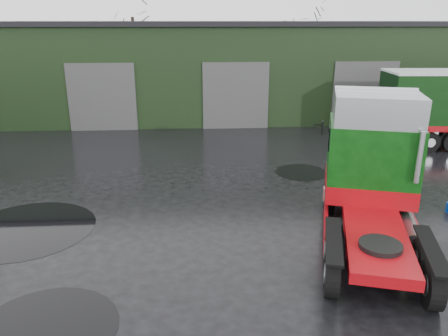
# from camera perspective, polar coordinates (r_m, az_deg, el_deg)

# --- Properties ---
(ground) EXTENTS (100.00, 100.00, 0.00)m
(ground) POSITION_cam_1_polar(r_m,az_deg,el_deg) (13.96, -1.47, -8.33)
(ground) COLOR black
(warehouse) EXTENTS (32.40, 12.40, 6.30)m
(warehouse) POSITION_cam_1_polar(r_m,az_deg,el_deg) (32.68, 0.56, 13.12)
(warehouse) COLOR black
(warehouse) RESTS_ON ground
(hero_tractor) EXTENTS (4.80, 7.55, 4.35)m
(hero_tractor) POSITION_cam_1_polar(r_m,az_deg,el_deg) (12.73, 19.44, -1.55)
(hero_tractor) COLOR #093A0B
(hero_tractor) RESTS_ON ground
(tree_back_a) EXTENTS (4.40, 4.40, 9.50)m
(tree_back_a) POSITION_cam_1_polar(r_m,az_deg,el_deg) (42.82, -11.70, 16.22)
(tree_back_a) COLOR black
(tree_back_a) RESTS_ON ground
(tree_back_b) EXTENTS (4.40, 4.40, 7.50)m
(tree_back_b) POSITION_cam_1_polar(r_m,az_deg,el_deg) (43.78, 10.39, 15.03)
(tree_back_b) COLOR black
(tree_back_b) RESTS_ON ground
(puddle_0) EXTENTS (3.23, 3.23, 0.01)m
(puddle_0) POSITION_cam_1_polar(r_m,az_deg,el_deg) (10.77, -22.53, -19.04)
(puddle_0) COLOR black
(puddle_0) RESTS_ON ground
(puddle_1) EXTENTS (2.28, 2.28, 0.01)m
(puddle_1) POSITION_cam_1_polar(r_m,az_deg,el_deg) (19.53, 10.07, -0.54)
(puddle_1) COLOR black
(puddle_1) RESTS_ON ground
(puddle_2) EXTENTS (4.32, 4.32, 0.01)m
(puddle_2) POSITION_cam_1_polar(r_m,az_deg,el_deg) (15.49, -24.40, -7.26)
(puddle_2) COLOR black
(puddle_2) RESTS_ON ground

